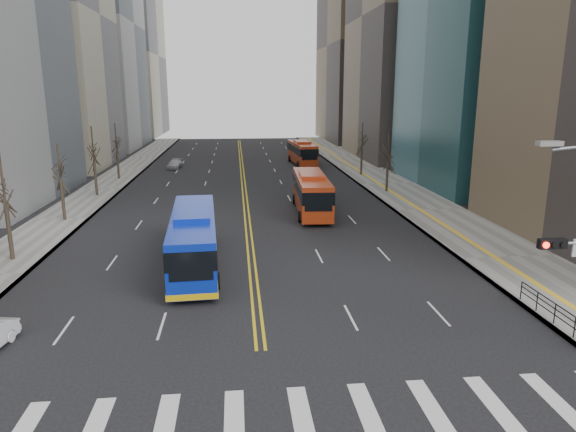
{
  "coord_description": "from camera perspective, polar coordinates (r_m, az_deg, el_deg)",
  "views": [
    {
      "loc": [
        -0.92,
        -15.56,
        11.14
      ],
      "look_at": [
        2.17,
        14.49,
        3.77
      ],
      "focal_mm": 32.0,
      "sensor_mm": 36.0,
      "label": 1
    }
  ],
  "objects": [
    {
      "name": "street_trees",
      "position": [
        50.89,
        -12.97,
        6.28
      ],
      "size": [
        35.2,
        47.2,
        7.6
      ],
      "color": "#2C221A",
      "rests_on": "ground"
    },
    {
      "name": "sidewalk_left",
      "position": [
        63.5,
        -20.0,
        2.84
      ],
      "size": [
        5.0,
        130.0,
        0.15
      ],
      "primitive_type": "cube",
      "color": "slate",
      "rests_on": "ground"
    },
    {
      "name": "car_dark_mid",
      "position": [
        49.89,
        2.05,
        1.61
      ],
      "size": [
        2.28,
        4.31,
        1.39
      ],
      "primitive_type": "imported",
      "rotation": [
        0.0,
        0.0,
        0.16
      ],
      "color": "black",
      "rests_on": "ground"
    },
    {
      "name": "car_silver",
      "position": [
        78.11,
        -12.48,
        5.65
      ],
      "size": [
        2.11,
        4.45,
        1.25
      ],
      "primitive_type": "imported",
      "rotation": [
        0.0,
        0.0,
        -0.08
      ],
      "color": "#A3A3A8",
      "rests_on": "ground"
    },
    {
      "name": "ground",
      "position": [
        19.16,
        -2.19,
        -21.86
      ],
      "size": [
        220.0,
        220.0,
        0.0
      ],
      "primitive_type": "plane",
      "color": "black"
    },
    {
      "name": "car_dark_far",
      "position": [
        89.99,
        0.72,
        6.97
      ],
      "size": [
        2.31,
        4.44,
        1.2
      ],
      "primitive_type": "imported",
      "rotation": [
        0.0,
        0.0,
        -0.08
      ],
      "color": "black",
      "rests_on": "ground"
    },
    {
      "name": "blue_bus",
      "position": [
        33.55,
        -10.45,
        -2.38
      ],
      "size": [
        3.51,
        13.15,
        3.77
      ],
      "color": "#0B26AB",
      "rests_on": "ground"
    },
    {
      "name": "red_bus_far",
      "position": [
        80.38,
        1.56,
        7.2
      ],
      "size": [
        3.48,
        11.76,
        3.67
      ],
      "color": "#A93212",
      "rests_on": "ground"
    },
    {
      "name": "office_towers",
      "position": [
        85.04,
        -5.51,
        22.29
      ],
      "size": [
        83.0,
        134.0,
        58.0
      ],
      "color": "gray",
      "rests_on": "ground"
    },
    {
      "name": "sidewalk_right",
      "position": [
        64.26,
        10.9,
        3.54
      ],
      "size": [
        7.0,
        130.0,
        0.15
      ],
      "primitive_type": "cube",
      "color": "slate",
      "rests_on": "ground"
    },
    {
      "name": "crosswalk",
      "position": [
        19.15,
        -2.19,
        -21.85
      ],
      "size": [
        26.7,
        4.0,
        0.01
      ],
      "color": "silver",
      "rests_on": "ground"
    },
    {
      "name": "centerline",
      "position": [
        71.44,
        -5.08,
        4.68
      ],
      "size": [
        0.55,
        100.0,
        0.01
      ],
      "color": "gold",
      "rests_on": "ground"
    },
    {
      "name": "red_bus_near",
      "position": [
        48.11,
        2.62,
        2.84
      ],
      "size": [
        3.39,
        11.98,
        3.75
      ],
      "color": "#A93212",
      "rests_on": "ground"
    },
    {
      "name": "pedestrian_railing",
      "position": [
        28.33,
        27.55,
        -9.29
      ],
      "size": [
        0.06,
        6.06,
        1.02
      ],
      "color": "black",
      "rests_on": "sidewalk_right"
    }
  ]
}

